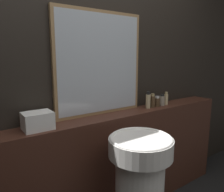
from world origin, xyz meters
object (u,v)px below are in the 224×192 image
(conditioner_bottle, at_px, (153,101))
(hand_soap_bottle, at_px, (166,99))
(mirror, at_px, (100,64))
(shampoo_bottle, at_px, (148,100))
(pedestal_sink, at_px, (139,192))
(body_wash_bottle, at_px, (162,100))
(towel_stack, at_px, (38,121))
(lotion_bottle, at_px, (157,102))

(conditioner_bottle, height_order, hand_soap_bottle, conditioner_bottle)
(mirror, distance_m, shampoo_bottle, 0.60)
(shampoo_bottle, bearing_deg, pedestal_sink, -138.55)
(body_wash_bottle, relative_size, hand_soap_bottle, 0.88)
(pedestal_sink, bearing_deg, conditioner_bottle, 38.27)
(mirror, xyz_separation_m, conditioner_bottle, (0.53, -0.10, -0.36))
(towel_stack, height_order, hand_soap_bottle, hand_soap_bottle)
(mirror, distance_m, hand_soap_bottle, 0.82)
(mirror, distance_m, conditioner_bottle, 0.65)
(mirror, bearing_deg, hand_soap_bottle, -7.49)
(pedestal_sink, distance_m, towel_stack, 0.86)
(shampoo_bottle, relative_size, body_wash_bottle, 1.38)
(lotion_bottle, bearing_deg, towel_stack, -180.00)
(pedestal_sink, relative_size, lotion_bottle, 8.84)
(pedestal_sink, bearing_deg, lotion_bottle, 35.28)
(conditioner_bottle, relative_size, lotion_bottle, 1.32)
(pedestal_sink, bearing_deg, body_wash_bottle, 32.55)
(lotion_bottle, bearing_deg, body_wash_bottle, -0.00)
(hand_soap_bottle, bearing_deg, mirror, 172.51)
(pedestal_sink, xyz_separation_m, shampoo_bottle, (0.50, 0.44, 0.52))
(mirror, relative_size, shampoo_bottle, 5.28)
(mirror, bearing_deg, body_wash_bottle, -8.17)
(pedestal_sink, bearing_deg, hand_soap_bottle, 30.40)
(towel_stack, bearing_deg, mirror, 9.57)
(lotion_bottle, bearing_deg, pedestal_sink, -144.72)
(mirror, bearing_deg, shampoo_bottle, -11.43)
(mirror, height_order, body_wash_bottle, mirror)
(lotion_bottle, xyz_separation_m, body_wash_bottle, (0.07, -0.00, 0.01))
(mirror, height_order, conditioner_bottle, mirror)
(shampoo_bottle, distance_m, lotion_bottle, 0.13)
(shampoo_bottle, xyz_separation_m, conditioner_bottle, (0.06, 0.00, -0.01))
(pedestal_sink, bearing_deg, towel_stack, 140.36)
(lotion_bottle, height_order, body_wash_bottle, body_wash_bottle)
(mirror, relative_size, hand_soap_bottle, 6.44)
(mirror, relative_size, body_wash_bottle, 7.31)
(pedestal_sink, relative_size, body_wash_bottle, 7.74)
(shampoo_bottle, bearing_deg, hand_soap_bottle, 0.00)
(pedestal_sink, relative_size, mirror, 1.06)
(towel_stack, distance_m, lotion_bottle, 1.16)
(lotion_bottle, bearing_deg, shampoo_bottle, -180.00)
(pedestal_sink, height_order, towel_stack, towel_stack)
(mirror, bearing_deg, pedestal_sink, -93.23)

